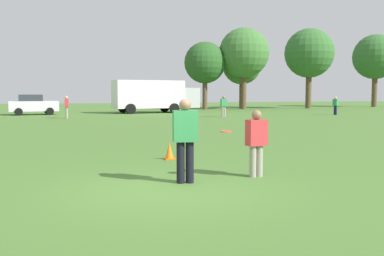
# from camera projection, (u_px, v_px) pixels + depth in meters

# --- Properties ---
(ground_plane) EXTENTS (158.59, 158.59, 0.00)m
(ground_plane) POSITION_uv_depth(u_px,v_px,m) (167.00, 189.00, 8.62)
(ground_plane) COLOR #47702D
(player_thrower) EXTENTS (0.56, 0.39, 1.80)m
(player_thrower) POSITION_uv_depth(u_px,v_px,m) (185.00, 136.00, 9.15)
(player_thrower) COLOR black
(player_thrower) RESTS_ON ground
(player_defender) EXTENTS (0.47, 0.29, 1.53)m
(player_defender) POSITION_uv_depth(u_px,v_px,m) (256.00, 140.00, 9.85)
(player_defender) COLOR gray
(player_defender) RESTS_ON ground
(frisbee) EXTENTS (0.27, 0.27, 0.04)m
(frisbee) POSITION_uv_depth(u_px,v_px,m) (226.00, 132.00, 9.70)
(frisbee) COLOR #E54C33
(traffic_cone) EXTENTS (0.32, 0.32, 0.48)m
(traffic_cone) POSITION_uv_depth(u_px,v_px,m) (169.00, 151.00, 12.52)
(traffic_cone) COLOR #D8590C
(traffic_cone) RESTS_ON ground
(parked_car_near_right) EXTENTS (4.31, 2.44, 1.82)m
(parked_car_near_right) POSITION_uv_depth(u_px,v_px,m) (33.00, 105.00, 38.83)
(parked_car_near_right) COLOR silver
(parked_car_near_right) RESTS_ON ground
(box_truck) EXTENTS (8.65, 3.39, 3.18)m
(box_truck) POSITION_uv_depth(u_px,v_px,m) (154.00, 95.00, 42.80)
(box_truck) COLOR white
(box_truck) RESTS_ON ground
(bystander_sideline_watcher) EXTENTS (0.35, 0.50, 1.64)m
(bystander_sideline_watcher) POSITION_uv_depth(u_px,v_px,m) (335.00, 105.00, 38.64)
(bystander_sideline_watcher) COLOR #1E234C
(bystander_sideline_watcher) RESTS_ON ground
(bystander_far_jogger) EXTENTS (0.48, 0.29, 1.72)m
(bystander_far_jogger) POSITION_uv_depth(u_px,v_px,m) (224.00, 105.00, 35.35)
(bystander_far_jogger) COLOR gray
(bystander_far_jogger) RESTS_ON ground
(bystander_field_marshal) EXTENTS (0.30, 0.49, 1.73)m
(bystander_field_marshal) POSITION_uv_depth(u_px,v_px,m) (67.00, 106.00, 33.08)
(bystander_field_marshal) COLOR gray
(bystander_field_marshal) RESTS_ON ground
(tree_east_birch) EXTENTS (5.00, 5.00, 8.12)m
(tree_east_birch) POSITION_uv_depth(u_px,v_px,m) (205.00, 63.00, 51.98)
(tree_east_birch) COLOR brown
(tree_east_birch) RESTS_ON ground
(tree_east_oak) EXTENTS (6.07, 6.07, 9.86)m
(tree_east_oak) POSITION_uv_depth(u_px,v_px,m) (244.00, 53.00, 52.36)
(tree_east_oak) COLOR brown
(tree_east_oak) RESTS_ON ground
(tree_far_east_pine) EXTENTS (4.91, 4.91, 7.98)m
(tree_far_east_pine) POSITION_uv_depth(u_px,v_px,m) (242.00, 65.00, 54.80)
(tree_far_east_pine) COLOR brown
(tree_far_east_pine) RESTS_ON ground
(tree_far_west_pine) EXTENTS (6.30, 6.30, 10.24)m
(tree_far_west_pine) POSITION_uv_depth(u_px,v_px,m) (309.00, 53.00, 55.39)
(tree_far_west_pine) COLOR brown
(tree_far_west_pine) RESTS_ON ground
(tree_horizon_center) EXTENTS (6.36, 6.36, 10.34)m
(tree_horizon_center) POSITION_uv_depth(u_px,v_px,m) (376.00, 57.00, 61.73)
(tree_horizon_center) COLOR brown
(tree_horizon_center) RESTS_ON ground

